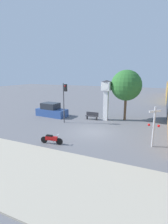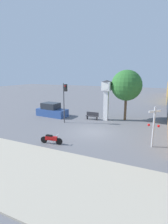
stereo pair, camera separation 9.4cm
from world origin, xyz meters
TOP-DOWN VIEW (x-y plane):
  - ground_plane at (0.00, 0.00)m, footprint 120.00×120.00m
  - sidewalk_strip at (0.00, -8.20)m, footprint 36.00×6.00m
  - motorcycle at (-1.98, -4.20)m, footprint 1.92×0.48m
  - clock_tower at (-0.23, 4.91)m, footprint 1.23×1.23m
  - traffic_light at (-4.15, 1.71)m, footprint 0.50×0.35m
  - railroad_crossing_signal at (5.59, -1.41)m, footprint 0.90×0.82m
  - street_tree at (1.94, 5.93)m, footprint 3.67×3.67m
  - bench at (-1.84, 4.42)m, footprint 1.60×0.44m
  - parked_car at (-7.49, 3.81)m, footprint 4.32×2.11m

SIDE VIEW (x-z plane):
  - ground_plane at x=0.00m, z-range 0.00..0.00m
  - sidewalk_strip at x=0.00m, z-range 0.00..0.10m
  - motorcycle at x=-1.98m, z-range -0.02..0.83m
  - bench at x=-1.84m, z-range 0.03..0.95m
  - parked_car at x=-7.49m, z-range -0.15..1.65m
  - railroad_crossing_signal at x=5.59m, z-range 0.16..3.39m
  - traffic_light at x=-4.15m, z-range 0.84..5.43m
  - clock_tower at x=-0.23m, z-range 0.79..5.69m
  - street_tree at x=1.94m, z-range 1.20..7.31m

